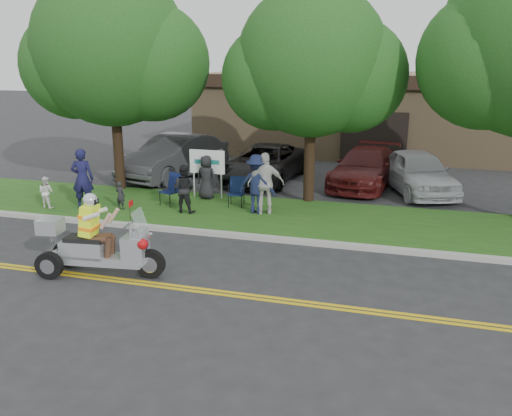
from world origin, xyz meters
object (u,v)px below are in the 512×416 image
(parked_car_right, at_px, (366,168))
(parked_car_far_right, at_px, (418,172))
(trike_scooter, at_px, (96,247))
(parked_car_far_left, at_px, (173,158))
(parked_car_left, at_px, (175,157))
(lawn_chair_b, at_px, (237,190))
(spectator_adult_left, at_px, (82,179))
(spectator_adult_mid, at_px, (184,188))
(spectator_adult_right, at_px, (266,184))
(parked_car_mid, at_px, (265,163))
(lawn_chair_a, at_px, (172,187))

(parked_car_right, xyz_separation_m, parked_car_far_right, (1.91, -0.60, 0.06))
(trike_scooter, relative_size, parked_car_far_left, 0.62)
(parked_car_left, bearing_deg, parked_car_far_right, 14.26)
(trike_scooter, bearing_deg, lawn_chair_b, 70.99)
(trike_scooter, relative_size, spectator_adult_left, 1.51)
(trike_scooter, distance_m, spectator_adult_mid, 5.01)
(trike_scooter, distance_m, spectator_adult_right, 6.05)
(trike_scooter, height_order, parked_car_mid, trike_scooter)
(parked_car_far_right, bearing_deg, parked_car_left, 160.57)
(lawn_chair_b, distance_m, parked_car_far_left, 5.47)
(lawn_chair_b, height_order, parked_car_left, parked_car_left)
(spectator_adult_right, xyz_separation_m, parked_car_mid, (-1.38, 4.88, -0.34))
(lawn_chair_b, height_order, spectator_adult_right, spectator_adult_right)
(parked_car_left, xyz_separation_m, parked_car_far_right, (9.50, 0.10, -0.09))
(lawn_chair_b, xyz_separation_m, parked_car_left, (-3.89, 3.75, 0.24))
(spectator_adult_mid, height_order, parked_car_right, spectator_adult_mid)
(spectator_adult_mid, bearing_deg, parked_car_right, -129.29)
(lawn_chair_a, height_order, spectator_adult_mid, spectator_adult_mid)
(lawn_chair_a, bearing_deg, spectator_adult_right, 18.51)
(spectator_adult_right, bearing_deg, parked_car_far_right, -153.93)
(parked_car_right, relative_size, parked_car_far_right, 1.09)
(trike_scooter, bearing_deg, parked_car_right, 57.59)
(parked_car_left, height_order, parked_car_far_right, parked_car_left)
(parked_car_far_left, xyz_separation_m, parked_car_right, (7.67, 0.68, -0.08))
(lawn_chair_a, distance_m, spectator_adult_left, 2.82)
(spectator_adult_left, bearing_deg, parked_car_right, -159.20)
(parked_car_far_right, bearing_deg, lawn_chair_a, -170.74)
(trike_scooter, bearing_deg, parked_car_far_left, 97.80)
(spectator_adult_mid, xyz_separation_m, parked_car_mid, (1.09, 5.41, -0.14))
(spectator_adult_mid, bearing_deg, lawn_chair_a, -42.31)
(lawn_chair_a, xyz_separation_m, spectator_adult_right, (3.22, -0.22, 0.37))
(spectator_adult_left, xyz_separation_m, spectator_adult_mid, (3.27, 0.47, -0.21))
(lawn_chair_a, bearing_deg, parked_car_left, 135.80)
(lawn_chair_b, bearing_deg, parked_car_left, 129.42)
(parked_car_far_left, xyz_separation_m, parked_car_far_right, (9.58, 0.09, -0.02))
(spectator_adult_left, bearing_deg, lawn_chair_a, -169.90)
(spectator_adult_right, xyz_separation_m, parked_car_left, (-5.04, 4.42, -0.18))
(spectator_adult_right, height_order, parked_car_far_left, spectator_adult_right)
(parked_car_far_left, distance_m, parked_car_left, 0.11)
(spectator_adult_mid, relative_size, spectator_adult_right, 0.79)
(parked_car_left, distance_m, parked_car_right, 7.62)
(lawn_chair_b, height_order, parked_car_mid, parked_car_mid)
(lawn_chair_a, height_order, spectator_adult_right, spectator_adult_right)
(parked_car_far_left, bearing_deg, parked_car_mid, 28.52)
(spectator_adult_right, distance_m, parked_car_far_left, 6.78)
(lawn_chair_a, xyz_separation_m, spectator_adult_left, (-2.52, -1.21, 0.38))
(parked_car_mid, bearing_deg, spectator_adult_mid, -97.86)
(lawn_chair_a, distance_m, parked_car_mid, 5.02)
(spectator_adult_left, bearing_deg, spectator_adult_mid, 172.62)
(spectator_adult_left, relative_size, spectator_adult_right, 1.01)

